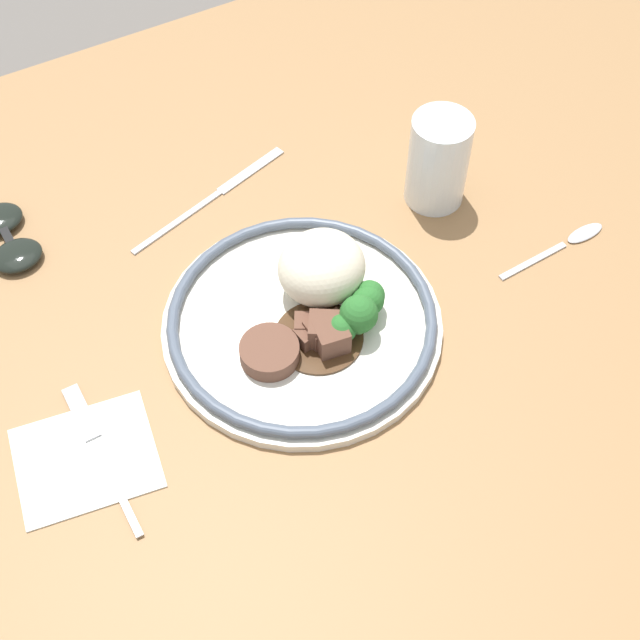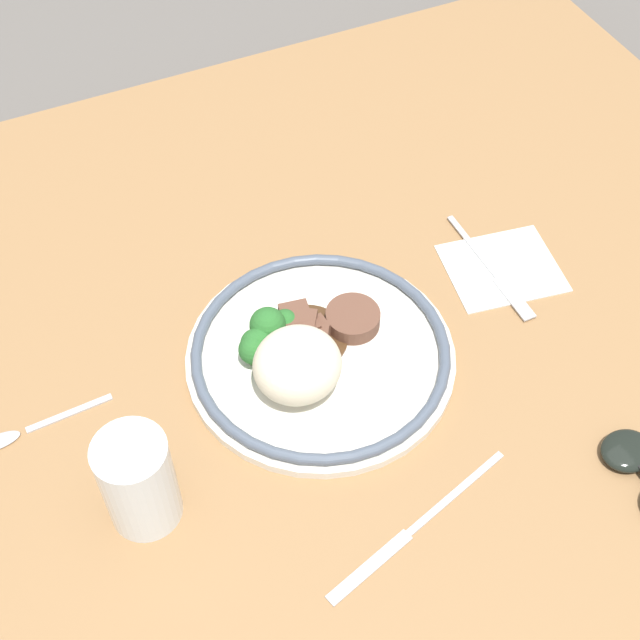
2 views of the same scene
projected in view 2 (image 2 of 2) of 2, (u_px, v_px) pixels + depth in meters
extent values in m
plane|color=#5B5651|center=(301.00, 392.00, 0.98)|extent=(8.00, 8.00, 0.00)
cube|color=olive|center=(301.00, 380.00, 0.96)|extent=(1.34, 1.09, 0.05)
cube|color=silver|center=(502.00, 268.00, 1.03)|extent=(0.14, 0.13, 0.00)
cylinder|color=silver|center=(320.00, 357.00, 0.95)|extent=(0.29, 0.29, 0.01)
torus|color=#4C5666|center=(320.00, 350.00, 0.94)|extent=(0.27, 0.27, 0.01)
ellipsoid|color=beige|center=(297.00, 365.00, 0.89)|extent=(0.09, 0.09, 0.07)
cylinder|color=brown|center=(353.00, 319.00, 0.96)|extent=(0.06, 0.06, 0.02)
cylinder|color=#472D19|center=(306.00, 338.00, 0.95)|extent=(0.09, 0.09, 0.00)
cube|color=brown|center=(291.00, 337.00, 0.94)|extent=(0.03, 0.03, 0.02)
cube|color=brown|center=(318.00, 338.00, 0.94)|extent=(0.03, 0.03, 0.02)
cube|color=brown|center=(318.00, 329.00, 0.95)|extent=(0.02, 0.02, 0.02)
cube|color=brown|center=(296.00, 321.00, 0.95)|extent=(0.04, 0.04, 0.03)
cube|color=brown|center=(301.00, 328.00, 0.94)|extent=(0.04, 0.04, 0.03)
cube|color=brown|center=(305.00, 329.00, 0.95)|extent=(0.03, 0.03, 0.03)
cylinder|color=#568442|center=(283.00, 333.00, 0.95)|extent=(0.01, 0.01, 0.01)
sphere|color=#286628|center=(282.00, 324.00, 0.94)|extent=(0.03, 0.03, 0.03)
cylinder|color=#568442|center=(260.00, 351.00, 0.94)|extent=(0.01, 0.01, 0.01)
sphere|color=#286628|center=(260.00, 341.00, 0.92)|extent=(0.03, 0.03, 0.03)
cylinder|color=#568442|center=(256.00, 354.00, 0.93)|extent=(0.01, 0.01, 0.01)
sphere|color=#286628|center=(255.00, 343.00, 0.92)|extent=(0.03, 0.03, 0.03)
cylinder|color=#568442|center=(254.00, 359.00, 0.93)|extent=(0.01, 0.01, 0.01)
sphere|color=#286628|center=(254.00, 349.00, 0.92)|extent=(0.03, 0.03, 0.03)
cylinder|color=#568442|center=(269.00, 338.00, 0.95)|extent=(0.01, 0.01, 0.01)
sphere|color=#286628|center=(268.00, 325.00, 0.93)|extent=(0.04, 0.04, 0.04)
cylinder|color=orange|center=(141.00, 489.00, 0.81)|extent=(0.06, 0.06, 0.08)
cylinder|color=white|center=(138.00, 481.00, 0.80)|extent=(0.07, 0.07, 0.11)
cube|color=#B7B7BC|center=(473.00, 246.00, 1.05)|extent=(0.01, 0.11, 0.00)
cube|color=#B7B7BC|center=(514.00, 299.00, 1.00)|extent=(0.02, 0.06, 0.00)
cube|color=#B7B7BC|center=(454.00, 494.00, 0.85)|extent=(0.13, 0.04, 0.00)
cube|color=#B7B7BC|center=(370.00, 567.00, 0.80)|extent=(0.10, 0.04, 0.00)
cube|color=#B7B7BC|center=(70.00, 413.00, 0.91)|extent=(0.09, 0.01, 0.00)
ellipsoid|color=black|center=(627.00, 451.00, 0.87)|extent=(0.06, 0.05, 0.02)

